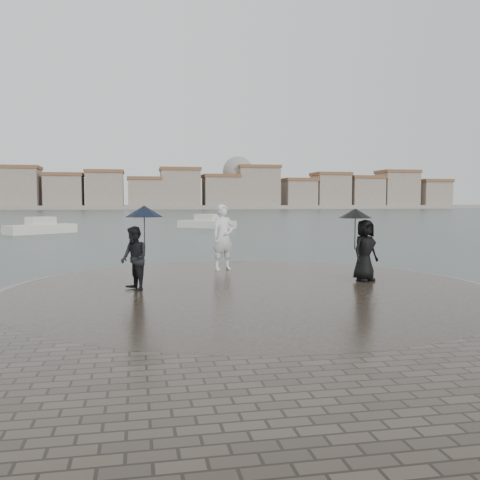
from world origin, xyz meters
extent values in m
plane|color=#2B3835|center=(0.00, 0.00, 0.00)|extent=(400.00, 400.00, 0.00)
cylinder|color=gray|center=(0.00, 3.50, 0.16)|extent=(12.50, 12.50, 0.32)
cylinder|color=#2D261E|center=(0.00, 3.50, 0.18)|extent=(11.90, 11.90, 0.36)
imported|color=white|center=(-0.10, 6.99, 1.38)|extent=(0.86, 0.70, 2.05)
imported|color=black|center=(-2.83, 3.62, 1.13)|extent=(0.85, 0.93, 1.54)
cylinder|color=black|center=(-2.58, 3.72, 1.71)|extent=(0.02, 0.02, 0.90)
cone|color=black|center=(-2.58, 3.72, 2.26)|extent=(0.95, 0.95, 0.28)
imported|color=black|center=(3.26, 3.95, 1.19)|extent=(0.95, 0.82, 1.65)
cylinder|color=black|center=(3.01, 4.05, 1.66)|extent=(0.02, 0.02, 0.90)
cone|color=black|center=(3.01, 4.05, 2.18)|extent=(0.91, 0.91, 0.26)
cube|color=gray|center=(0.00, 163.00, 0.60)|extent=(260.00, 20.00, 1.20)
cube|color=gray|center=(-37.00, 160.00, 6.00)|extent=(12.00, 10.00, 12.00)
cube|color=brown|center=(-37.00, 160.00, 12.50)|extent=(12.60, 10.60, 1.00)
cube|color=gray|center=(-24.00, 160.00, 5.00)|extent=(11.00, 10.00, 10.00)
cube|color=brown|center=(-24.00, 160.00, 10.50)|extent=(11.60, 10.60, 1.00)
cube|color=gray|center=(-12.00, 160.00, 5.50)|extent=(11.00, 10.00, 11.00)
cube|color=brown|center=(-12.00, 160.00, 11.50)|extent=(11.60, 10.60, 1.00)
cube|color=gray|center=(0.00, 160.00, 4.50)|extent=(10.00, 10.00, 9.00)
cube|color=brown|center=(0.00, 160.00, 9.50)|extent=(10.60, 10.60, 1.00)
cube|color=gray|center=(11.00, 160.00, 6.00)|extent=(12.00, 10.00, 12.00)
cube|color=brown|center=(11.00, 160.00, 12.50)|extent=(12.60, 10.60, 1.00)
cube|color=gray|center=(24.00, 160.00, 5.00)|extent=(11.00, 10.00, 10.00)
cube|color=brown|center=(24.00, 160.00, 10.50)|extent=(11.60, 10.60, 1.00)
cube|color=gray|center=(36.00, 160.00, 6.50)|extent=(13.00, 10.00, 13.00)
cube|color=brown|center=(36.00, 160.00, 13.50)|extent=(13.60, 10.60, 1.00)
cube|color=gray|center=(50.00, 160.00, 4.50)|extent=(10.00, 10.00, 9.00)
cube|color=brown|center=(50.00, 160.00, 9.50)|extent=(10.60, 10.60, 1.00)
cube|color=gray|center=(61.00, 160.00, 5.50)|extent=(11.00, 10.00, 11.00)
cube|color=brown|center=(61.00, 160.00, 11.50)|extent=(11.60, 10.60, 1.00)
cube|color=gray|center=(73.00, 160.00, 5.00)|extent=(11.00, 10.00, 10.00)
cube|color=brown|center=(73.00, 160.00, 10.50)|extent=(11.60, 10.60, 1.00)
cube|color=gray|center=(85.00, 160.00, 6.00)|extent=(12.00, 10.00, 12.00)
cube|color=brown|center=(85.00, 160.00, 12.50)|extent=(12.60, 10.60, 1.00)
cube|color=gray|center=(98.00, 160.00, 4.50)|extent=(10.00, 10.00, 9.00)
cube|color=brown|center=(98.00, 160.00, 9.50)|extent=(10.60, 10.60, 1.00)
sphere|color=gray|center=(30.00, 162.00, 12.00)|extent=(10.00, 10.00, 10.00)
cube|color=silver|center=(-9.99, 33.92, 0.25)|extent=(5.16, 4.86, 0.90)
cube|color=silver|center=(-9.99, 33.92, 0.85)|extent=(2.29, 2.23, 0.90)
cube|color=silver|center=(3.69, 40.06, 0.25)|extent=(5.30, 4.68, 0.90)
cube|color=silver|center=(3.69, 40.06, 0.85)|extent=(2.31, 2.19, 0.90)
camera|label=1|loc=(-2.77, -9.41, 2.50)|focal=40.00mm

